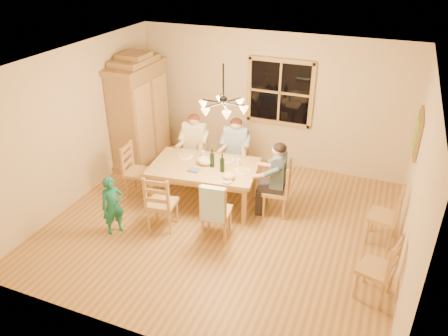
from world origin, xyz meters
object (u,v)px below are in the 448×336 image
at_px(wine_bottle_a, 212,158).
at_px(chair_far_right, 235,169).
at_px(armoire, 140,115).
at_px(adult_slate_man, 277,170).
at_px(chair_end_right, 276,198).
at_px(chandelier, 223,106).
at_px(adult_plaid_man, 236,143).
at_px(chair_spare_back, 382,224).
at_px(chair_end_left, 139,179).
at_px(wine_bottle_b, 222,163).
at_px(chair_near_right, 216,219).
at_px(chair_spare_front, 374,278).
at_px(dining_table, 204,171).
at_px(chair_near_left, 163,211).
at_px(chair_far_left, 195,164).
at_px(child, 113,206).
at_px(adult_woman, 194,139).

bearing_deg(wine_bottle_a, chair_far_right, 83.53).
distance_m(armoire, adult_slate_man, 3.25).
distance_m(chair_end_right, wine_bottle_a, 1.28).
relative_size(chair_end_right, adult_slate_man, 1.13).
xyz_separation_m(chandelier, adult_plaid_man, (-0.30, 1.37, -1.24)).
relative_size(chandelier, chair_spare_back, 0.78).
xyz_separation_m(armoire, wine_bottle_a, (2.02, -1.00, -0.13)).
bearing_deg(chair_far_right, chair_end_right, 136.64).
height_order(chair_end_left, adult_plaid_man, adult_plaid_man).
relative_size(armoire, wine_bottle_b, 6.97).
distance_m(chair_end_right, wine_bottle_b, 1.11).
relative_size(chandelier, wine_bottle_a, 2.33).
relative_size(chair_near_right, adult_slate_man, 1.13).
bearing_deg(chair_spare_back, chair_spare_front, -172.33).
relative_size(dining_table, chair_end_right, 1.97).
xyz_separation_m(chair_near_left, chair_near_right, (0.90, 0.11, 0.00)).
bearing_deg(wine_bottle_a, chair_spare_back, 0.14).
bearing_deg(chair_far_left, chair_spare_back, 160.61).
xyz_separation_m(chair_far_right, child, (-1.24, -2.22, 0.19)).
bearing_deg(wine_bottle_b, adult_plaid_man, 97.22).
distance_m(armoire, child, 2.56).
xyz_separation_m(chair_end_right, wine_bottle_a, (-1.11, -0.14, 0.62)).
bearing_deg(chair_end_right, child, 116.02).
distance_m(dining_table, child, 1.66).
bearing_deg(wine_bottle_a, chair_near_left, -117.75).
relative_size(chair_near_left, chair_spare_back, 1.00).
xyz_separation_m(dining_table, chair_end_left, (-1.26, -0.16, -0.36)).
bearing_deg(child, adult_slate_man, -20.25).
xyz_separation_m(chair_far_right, chair_spare_back, (2.75, -0.87, 0.00)).
height_order(chair_end_right, adult_plaid_man, adult_plaid_man).
bearing_deg(child, dining_table, -0.65).
xyz_separation_m(chair_far_left, wine_bottle_b, (0.93, -0.88, 0.62)).
xyz_separation_m(armoire, chair_end_right, (3.13, -0.86, -0.75)).
bearing_deg(armoire, chair_far_right, -3.27).
bearing_deg(child, chair_end_right, -20.25).
bearing_deg(chair_near_right, adult_plaid_man, 93.37).
bearing_deg(chair_far_right, adult_plaid_man, 172.83).
bearing_deg(chair_near_left, chair_end_right, 26.57).
relative_size(armoire, chair_end_left, 2.32).
bearing_deg(chair_end_left, chair_far_right, 117.98).
distance_m(chair_far_right, chair_end_left, 1.83).
bearing_deg(chandelier, adult_woman, 131.06).
bearing_deg(chair_near_left, chair_spare_back, 8.49).
xyz_separation_m(chair_near_left, chair_end_left, (-0.91, 0.75, 0.00)).
height_order(chandelier, chair_far_left, chandelier).
height_order(wine_bottle_a, chair_spare_front, wine_bottle_a).
bearing_deg(adult_plaid_man, wine_bottle_b, 90.05).
xyz_separation_m(chandelier, armoire, (-2.42, 1.49, -1.02)).
bearing_deg(adult_woman, chair_far_left, -142.17).
distance_m(chandelier, chair_far_left, 2.45).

